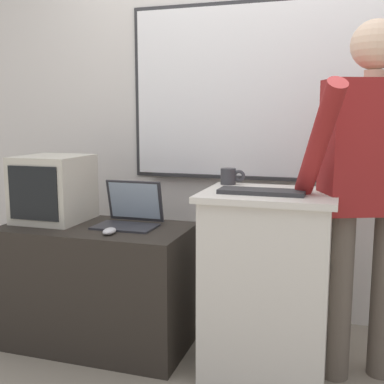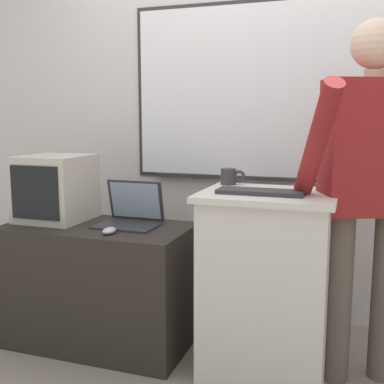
# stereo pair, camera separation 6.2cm
# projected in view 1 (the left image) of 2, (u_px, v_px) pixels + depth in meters

# --- Properties ---
(back_wall) EXTENTS (6.40, 0.17, 2.94)m
(back_wall) POSITION_uv_depth(u_px,v_px,m) (250.00, 89.00, 3.05)
(back_wall) COLOR silver
(back_wall) RESTS_ON ground_plane
(lectern_podium) EXTENTS (0.64, 0.53, 0.93)m
(lectern_podium) POSITION_uv_depth(u_px,v_px,m) (267.00, 284.00, 2.39)
(lectern_podium) COLOR beige
(lectern_podium) RESTS_ON ground_plane
(side_desk) EXTENTS (1.04, 0.55, 0.69)m
(side_desk) POSITION_uv_depth(u_px,v_px,m) (98.00, 285.00, 2.73)
(side_desk) COLOR #28231E
(side_desk) RESTS_ON ground_plane
(person_presenter) EXTENTS (0.60, 0.67, 1.73)m
(person_presenter) POSITION_uv_depth(u_px,v_px,m) (368.00, 177.00, 2.27)
(person_presenter) COLOR brown
(person_presenter) RESTS_ON ground_plane
(laptop) EXTENTS (0.34, 0.27, 0.25)m
(laptop) POSITION_uv_depth(u_px,v_px,m) (131.00, 211.00, 2.70)
(laptop) COLOR #28282D
(laptop) RESTS_ON side_desk
(wireless_keyboard) EXTENTS (0.40, 0.15, 0.02)m
(wireless_keyboard) POSITION_uv_depth(u_px,v_px,m) (262.00, 192.00, 2.26)
(wireless_keyboard) COLOR #2D2D30
(wireless_keyboard) RESTS_ON lectern_podium
(computer_mouse_by_laptop) EXTENTS (0.06, 0.10, 0.03)m
(computer_mouse_by_laptop) POSITION_uv_depth(u_px,v_px,m) (109.00, 231.00, 2.49)
(computer_mouse_by_laptop) COLOR #BCBCC1
(computer_mouse_by_laptop) RESTS_ON side_desk
(crt_monitor) EXTENTS (0.37, 0.40, 0.38)m
(crt_monitor) POSITION_uv_depth(u_px,v_px,m) (54.00, 188.00, 2.79)
(crt_monitor) COLOR #BCB7A8
(crt_monitor) RESTS_ON side_desk
(coffee_mug) EXTENTS (0.13, 0.08, 0.09)m
(coffee_mug) POSITION_uv_depth(u_px,v_px,m) (229.00, 176.00, 2.57)
(coffee_mug) COLOR #333338
(coffee_mug) RESTS_ON lectern_podium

